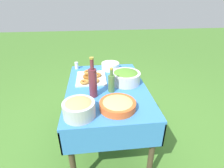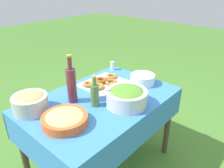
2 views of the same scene
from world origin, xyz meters
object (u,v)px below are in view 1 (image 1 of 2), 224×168
wine_bottle (93,82)px  pasta_bowl (118,104)px  plate_stack (110,66)px  bread_bowl (79,108)px  donut_platter (91,78)px  salad_bowl (126,77)px  olive_oil_bottle (111,83)px

wine_bottle → pasta_bowl: bearing=41.0°
plate_stack → bread_bowl: 0.96m
donut_platter → plate_stack: (-0.25, 0.24, 0.02)m
plate_stack → salad_bowl: bearing=17.2°
salad_bowl → donut_platter: bearing=-109.6°
bread_bowl → wine_bottle: bearing=158.3°
olive_oil_bottle → plate_stack: bearing=175.1°
salad_bowl → donut_platter: (-0.13, -0.36, -0.05)m
salad_bowl → wine_bottle: (0.23, -0.34, 0.07)m
salad_bowl → plate_stack: 0.40m
donut_platter → bread_bowl: size_ratio=1.60×
plate_stack → olive_oil_bottle: size_ratio=0.90×
salad_bowl → pasta_bowl: (0.45, -0.15, -0.03)m
pasta_bowl → olive_oil_bottle: bearing=-176.3°
pasta_bowl → bread_bowl: bearing=-78.2°
donut_platter → plate_stack: bearing=136.6°
wine_bottle → salad_bowl: bearing=124.4°
wine_bottle → bread_bowl: bearing=-21.7°
plate_stack → pasta_bowl: bearing=-1.9°
pasta_bowl → salad_bowl: bearing=161.9°
pasta_bowl → olive_oil_bottle: olive_oil_bottle is taller
pasta_bowl → donut_platter: size_ratio=0.76×
bread_bowl → salad_bowl: bearing=138.8°
donut_platter → plate_stack: 0.35m
pasta_bowl → wine_bottle: size_ratio=0.80×
olive_oil_bottle → wine_bottle: bearing=-68.2°
plate_stack → bread_bowl: (0.90, -0.33, 0.03)m
plate_stack → olive_oil_bottle: (0.54, -0.05, 0.05)m
salad_bowl → plate_stack: bearing=-162.8°
donut_platter → olive_oil_bottle: 0.36m
pasta_bowl → plate_stack: plate_stack is taller
pasta_bowl → plate_stack: size_ratio=1.38×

